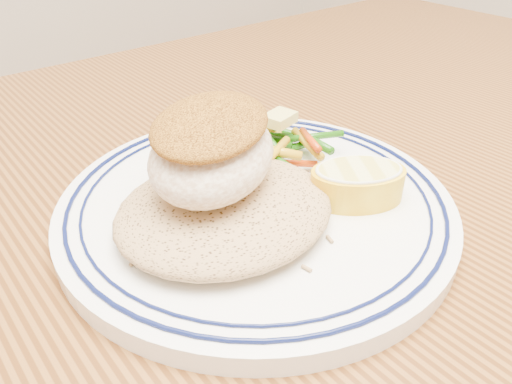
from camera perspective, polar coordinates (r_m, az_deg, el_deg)
The scene contains 7 objects.
dining_table at distance 0.42m, azimuth -1.63°, elevation -15.65°, with size 1.50×0.90×0.75m.
plate at distance 0.37m, azimuth 0.00°, elevation -1.36°, with size 0.29×0.29×0.02m.
rice_pilaf at distance 0.33m, azimuth -3.58°, elevation -1.53°, with size 0.15×0.13×0.03m, color #A68153.
fish_fillet at distance 0.33m, azimuth -5.06°, elevation 5.18°, with size 0.14×0.13×0.06m.
vegetable_pile at distance 0.42m, azimuth 2.19°, elevation 5.63°, with size 0.10×0.10×0.03m.
butter_pat at distance 0.41m, azimuth 2.71°, elevation 8.38°, with size 0.03×0.02×0.01m, color #E1D86E.
lemon_wedge at distance 0.37m, azimuth 11.51°, elevation 1.10°, with size 0.09×0.09×0.03m.
Camera 1 is at (-0.17, -0.22, 0.97)m, focal length 35.00 mm.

